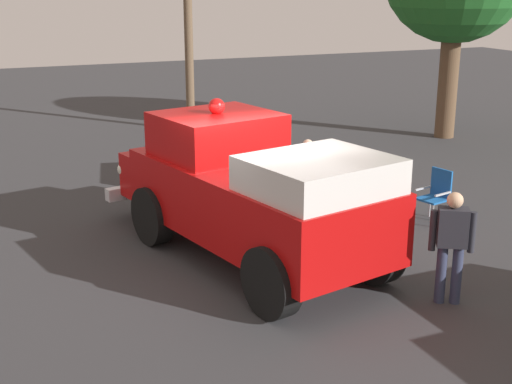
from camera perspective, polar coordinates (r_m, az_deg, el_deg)
ground_plane at (r=11.62m, az=0.19°, el=-5.99°), size 60.00×60.00×0.00m
vintage_fire_truck at (r=11.57m, az=-0.67°, el=0.21°), size 3.48×6.28×2.59m
classic_hot_rod at (r=16.04m, az=-1.29°, el=3.26°), size 2.69×4.64×1.46m
lawn_chair_near_truck at (r=15.08m, az=4.23°, el=1.73°), size 0.69×0.69×1.02m
lawn_chair_by_car at (r=14.00m, az=14.45°, el=0.04°), size 0.60×0.60×1.02m
spectator_seated at (r=14.93m, az=4.12°, el=2.00°), size 0.63×0.65×1.29m
spectator_standing at (r=10.37m, az=15.59°, el=-3.79°), size 0.60×0.44×1.68m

